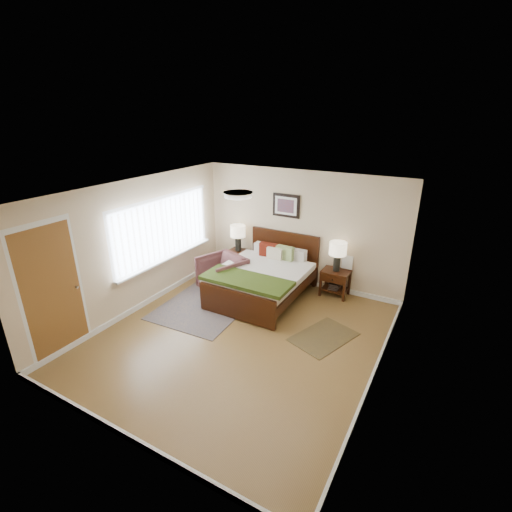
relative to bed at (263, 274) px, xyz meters
name	(u,v)px	position (x,y,z in m)	size (l,w,h in m)	color
floor	(241,336)	(0.35, -1.47, -0.52)	(5.00, 5.00, 0.00)	brown
back_wall	(301,229)	(0.35, 1.03, 0.73)	(4.50, 0.04, 2.50)	beige
front_wall	(114,354)	(0.35, -3.97, 0.73)	(4.50, 0.04, 2.50)	beige
left_wall	(137,246)	(-1.90, -1.47, 0.73)	(0.04, 5.00, 2.50)	beige
right_wall	(384,304)	(2.60, -1.47, 0.73)	(0.04, 5.00, 2.50)	beige
ceiling	(238,192)	(0.35, -1.47, 1.98)	(4.50, 5.00, 0.02)	white
window	(165,230)	(-1.85, -0.77, 0.86)	(0.11, 2.72, 1.32)	silver
door	(52,292)	(-1.88, -3.22, 0.55)	(0.06, 1.00, 2.18)	silver
ceil_fixture	(238,194)	(0.35, -1.47, 1.95)	(0.44, 0.44, 0.08)	white
bed	(263,274)	(0.00, 0.00, 0.00)	(1.73, 2.09, 1.12)	#341607
wall_art	(286,206)	(0.00, 1.00, 1.20)	(0.62, 0.05, 0.50)	black
nightstand_left	(238,256)	(-1.10, 0.78, -0.09)	(0.46, 0.42, 0.55)	#341607
nightstand_right	(335,280)	(1.26, 0.78, -0.17)	(0.56, 0.42, 0.56)	#341607
lamp_left	(238,233)	(-1.10, 0.80, 0.46)	(0.35, 0.35, 0.61)	black
lamp_right	(338,251)	(1.26, 0.80, 0.47)	(0.35, 0.35, 0.61)	black
armchair	(222,274)	(-0.88, -0.20, -0.13)	(0.83, 0.86, 0.78)	brown
rug_persian	(209,302)	(-0.82, -0.77, -0.51)	(1.58, 2.22, 0.01)	#0B1C39
rug_navy	(324,337)	(1.60, -0.79, -0.51)	(0.74, 1.11, 0.01)	black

